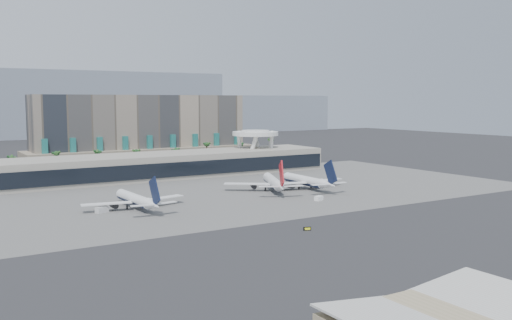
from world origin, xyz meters
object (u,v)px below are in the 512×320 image
airliner_centre (274,182)px  taxiway_sign (307,229)px  airliner_left (136,199)px  service_vehicle_b (319,198)px  service_vehicle_a (102,210)px  airliner_right (306,181)px

airliner_centre → taxiway_sign: airliner_centre is taller
airliner_left → service_vehicle_b: 69.50m
airliner_centre → taxiway_sign: size_ratio=17.43×
airliner_left → taxiway_sign: bearing=-64.1°
airliner_left → airliner_centre: 65.15m
service_vehicle_a → service_vehicle_b: bearing=-36.7°
service_vehicle_a → service_vehicle_b: service_vehicle_a is taller
airliner_left → taxiway_sign: size_ratio=16.85×
airliner_left → service_vehicle_a: bearing=-179.4°
airliner_left → airliner_centre: bearing=5.4°
airliner_right → service_vehicle_a: size_ratio=9.47×
service_vehicle_a → service_vehicle_b: size_ratio=1.27×
airliner_centre → airliner_right: 15.38m
airliner_right → service_vehicle_a: bearing=-174.0°
airliner_centre → airliner_left: bearing=-148.9°
airliner_left → airliner_right: 79.84m
airliner_right → taxiway_sign: (-48.20, -64.79, -3.11)m
airliner_centre → airliner_right: size_ratio=0.98×
airliner_left → airliner_right: (79.67, 5.13, 0.19)m
airliner_left → taxiway_sign: 67.51m
service_vehicle_a → taxiway_sign: 73.66m
airliner_left → airliner_right: bearing=1.8°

